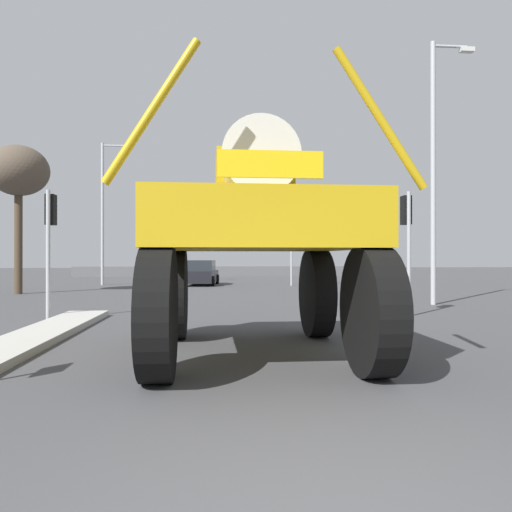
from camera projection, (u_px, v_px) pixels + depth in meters
The scene contains 12 objects.
ground_plane at pixel (234, 297), 20.92m from camera, with size 120.00×120.00×0.00m, color #424244.
median_island at pixel (32, 338), 9.80m from camera, with size 1.12×8.85×0.15m, color #B2AFA8.
oversize_sprayer at pixel (255, 238), 8.58m from camera, with size 4.48×5.49×4.64m.
sedan_ahead at pixel (201, 273), 30.03m from camera, with size 2.20×4.25×1.52m.
traffic_signal_near_left at pixel (50, 225), 13.44m from camera, with size 0.24×0.54×3.52m.
traffic_signal_near_right at pixel (407, 226), 14.25m from camera, with size 0.24×0.54×3.59m.
traffic_signal_far_left at pixel (304, 239), 29.36m from camera, with size 0.24×0.55×3.85m.
traffic_signal_far_right at pixel (291, 242), 29.30m from camera, with size 0.24×0.55×3.57m.
streetlight_near_right at pixel (436, 161), 17.57m from camera, with size 1.60×0.24×9.42m.
streetlight_far_left at pixel (105, 207), 30.01m from camera, with size 1.90×0.24×8.69m.
bare_tree_left at pixel (18, 173), 22.69m from camera, with size 2.74×2.74×6.87m.
roadside_barrier at pixel (225, 272), 43.00m from camera, with size 26.14×0.24×0.90m, color #59595B.
Camera 1 is at (-0.76, -2.93, 1.69)m, focal length 34.49 mm.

